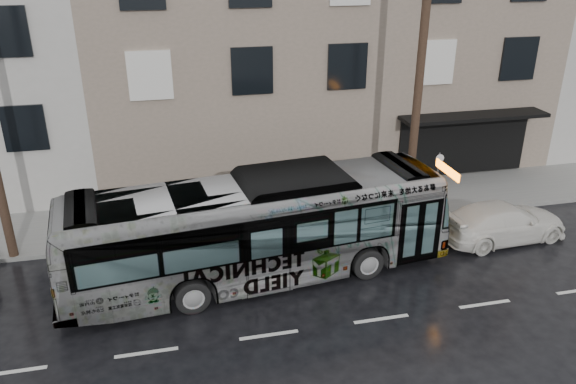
# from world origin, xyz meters

# --- Properties ---
(ground) EXTENTS (120.00, 120.00, 0.00)m
(ground) POSITION_xyz_m (0.00, 0.00, 0.00)
(ground) COLOR black
(ground) RESTS_ON ground
(sidewalk) EXTENTS (90.00, 3.60, 0.15)m
(sidewalk) POSITION_xyz_m (0.00, 4.90, 0.07)
(sidewalk) COLOR gray
(sidewalk) RESTS_ON ground
(building_taupe) EXTENTS (20.00, 12.00, 11.00)m
(building_taupe) POSITION_xyz_m (5.00, 12.70, 5.50)
(building_taupe) COLOR gray
(building_taupe) RESTS_ON ground
(utility_pole_front) EXTENTS (0.30, 0.30, 9.00)m
(utility_pole_front) POSITION_xyz_m (6.50, 3.30, 4.65)
(utility_pole_front) COLOR #422E21
(utility_pole_front) RESTS_ON sidewalk
(sign_post) EXTENTS (0.06, 0.06, 2.40)m
(sign_post) POSITION_xyz_m (7.60, 3.30, 1.35)
(sign_post) COLOR slate
(sign_post) RESTS_ON sidewalk
(bus) EXTENTS (12.19, 4.13, 3.33)m
(bus) POSITION_xyz_m (0.27, 0.48, 1.66)
(bus) COLOR #B2B2B2
(bus) RESTS_ON ground
(white_sedan) EXTENTS (4.79, 2.27, 1.35)m
(white_sedan) POSITION_xyz_m (9.06, 0.98, 0.67)
(white_sedan) COLOR white
(white_sedan) RESTS_ON ground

